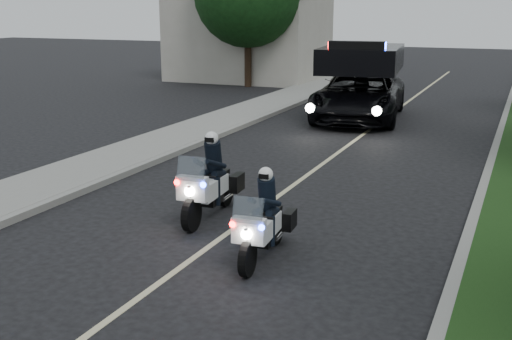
{
  "coord_description": "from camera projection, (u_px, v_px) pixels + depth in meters",
  "views": [
    {
      "loc": [
        4.85,
        -7.51,
        4.05
      ],
      "look_at": [
        0.17,
        3.36,
        1.0
      ],
      "focal_mm": 44.68,
      "sensor_mm": 36.0,
      "label": 1
    }
  ],
  "objects": [
    {
      "name": "lane_marking",
      "position": [
        341.0,
        150.0,
        18.44
      ],
      "size": [
        0.12,
        50.0,
        0.01
      ],
      "primitive_type": "cube",
      "color": "#BFB78C",
      "rests_on": "ground"
    },
    {
      "name": "sidewalk_left",
      "position": [
        184.0,
        134.0,
        20.41
      ],
      "size": [
        2.0,
        60.0,
        0.16
      ],
      "primitive_type": "cube",
      "color": "gray",
      "rests_on": "ground"
    },
    {
      "name": "curb_right",
      "position": [
        491.0,
        161.0,
        16.85
      ],
      "size": [
        0.2,
        60.0,
        0.15
      ],
      "primitive_type": "cube",
      "color": "gray",
      "rests_on": "ground"
    },
    {
      "name": "cyclist",
      "position": [
        381.0,
        88.0,
        32.58
      ],
      "size": [
        0.68,
        0.48,
        1.81
      ],
      "primitive_type": "imported",
      "rotation": [
        0.0,
        0.0,
        3.07
      ],
      "color": "black",
      "rests_on": "ground"
    },
    {
      "name": "tree_left_far",
      "position": [
        261.0,
        78.0,
        37.25
      ],
      "size": [
        8.09,
        8.09,
        10.76
      ],
      "primitive_type": null,
      "rotation": [
        0.0,
        0.0,
        -0.3
      ],
      "color": "black",
      "rests_on": "ground"
    },
    {
      "name": "tree_left_near",
      "position": [
        248.0,
        87.0,
        33.12
      ],
      "size": [
        5.72,
        5.72,
        9.19
      ],
      "primitive_type": null,
      "rotation": [
        0.0,
        0.0,
        -0.04
      ],
      "color": "#133B14",
      "rests_on": "ground"
    },
    {
      "name": "police_moto_left",
      "position": [
        210.0,
        217.0,
        12.6
      ],
      "size": [
        0.84,
        2.05,
        1.71
      ],
      "primitive_type": null,
      "rotation": [
        0.0,
        0.0,
        0.07
      ],
      "color": "silver",
      "rests_on": "ground"
    },
    {
      "name": "ground",
      "position": [
        157.0,
        285.0,
        9.54
      ],
      "size": [
        120.0,
        120.0,
        0.0
      ],
      "primitive_type": "plane",
      "color": "black",
      "rests_on": "ground"
    },
    {
      "name": "building_far",
      "position": [
        249.0,
        16.0,
        35.63
      ],
      "size": [
        8.0,
        6.0,
        7.0
      ],
      "primitive_type": "cube",
      "color": "#A8A396",
      "rests_on": "ground"
    },
    {
      "name": "police_moto_right",
      "position": [
        263.0,
        258.0,
        10.55
      ],
      "size": [
        0.77,
        1.85,
        1.53
      ],
      "primitive_type": null,
      "rotation": [
        0.0,
        0.0,
        0.08
      ],
      "color": "white",
      "rests_on": "ground"
    },
    {
      "name": "bicycle",
      "position": [
        381.0,
        88.0,
        32.58
      ],
      "size": [
        0.69,
        1.73,
        0.89
      ],
      "primitive_type": "imported",
      "rotation": [
        0.0,
        0.0,
        -0.06
      ],
      "color": "black",
      "rests_on": "ground"
    },
    {
      "name": "curb_left",
      "position": [
        215.0,
        137.0,
        19.99
      ],
      "size": [
        0.2,
        60.0,
        0.15
      ],
      "primitive_type": "cube",
      "color": "gray",
      "rests_on": "ground"
    },
    {
      "name": "police_suv",
      "position": [
        358.0,
        119.0,
        23.59
      ],
      "size": [
        3.73,
        6.7,
        3.1
      ],
      "primitive_type": "imported",
      "rotation": [
        0.0,
        0.0,
        0.13
      ],
      "color": "black",
      "rests_on": "ground"
    }
  ]
}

